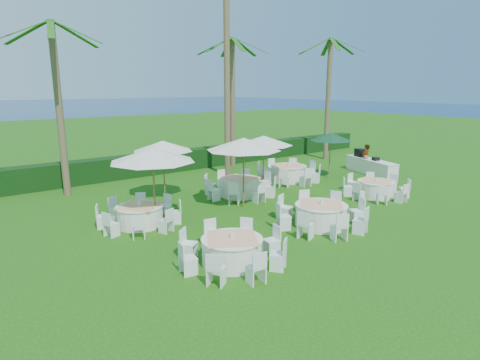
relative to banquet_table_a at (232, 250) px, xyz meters
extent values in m
plane|color=#1A500D|center=(4.16, 0.66, -0.41)|extent=(120.00, 120.00, 0.00)
cube|color=black|center=(4.16, 12.66, 0.19)|extent=(34.00, 1.00, 1.20)
cylinder|color=white|center=(0.00, 0.00, -0.04)|extent=(1.70, 1.70, 0.74)
cylinder|color=white|center=(0.00, 0.00, 0.34)|extent=(1.77, 1.77, 0.03)
cube|color=#F6AC7D|center=(0.00, 0.00, 0.36)|extent=(1.89, 1.89, 0.01)
cylinder|color=silver|center=(0.00, 0.00, 0.45)|extent=(0.12, 0.12, 0.16)
cube|color=white|center=(1.08, 0.78, 0.03)|extent=(0.58, 0.58, 0.89)
cube|color=white|center=(0.21, 1.31, 0.03)|extent=(0.47, 0.47, 0.89)
cube|color=white|center=(-0.78, 1.08, 0.03)|extent=(0.58, 0.58, 0.89)
cube|color=white|center=(-1.31, 0.21, 0.03)|extent=(0.47, 0.47, 0.89)
cube|color=white|center=(-1.08, -0.78, 0.03)|extent=(0.58, 0.58, 0.89)
cube|color=white|center=(-0.21, -1.31, 0.03)|extent=(0.47, 0.47, 0.89)
cube|color=white|center=(0.78, -1.08, 0.03)|extent=(0.58, 0.58, 0.89)
cube|color=white|center=(1.31, -0.21, 0.03)|extent=(0.47, 0.47, 0.89)
cylinder|color=white|center=(4.43, 0.60, -0.01)|extent=(1.82, 1.82, 0.79)
cylinder|color=white|center=(4.43, 0.60, 0.39)|extent=(1.89, 1.89, 0.03)
cube|color=#F6AC7D|center=(4.43, 0.60, 0.41)|extent=(2.07, 2.07, 0.01)
cylinder|color=silver|center=(4.43, 0.60, 0.50)|extent=(0.13, 0.13, 0.17)
cube|color=white|center=(5.76, 1.10, 0.06)|extent=(0.57, 0.57, 0.95)
cube|color=white|center=(5.02, 1.89, 0.06)|extent=(0.58, 0.58, 0.95)
cube|color=white|center=(3.93, 1.92, 0.06)|extent=(0.57, 0.57, 0.95)
cube|color=white|center=(3.14, 1.18, 0.06)|extent=(0.58, 0.58, 0.95)
cube|color=white|center=(3.11, 0.09, 0.06)|extent=(0.57, 0.57, 0.95)
cube|color=white|center=(3.85, -0.70, 0.06)|extent=(0.58, 0.58, 0.95)
cube|color=white|center=(4.94, -0.73, 0.06)|extent=(0.57, 0.57, 0.95)
cube|color=white|center=(5.73, 0.01, 0.06)|extent=(0.58, 0.58, 0.95)
cylinder|color=white|center=(9.54, 1.78, -0.06)|extent=(1.62, 1.62, 0.71)
cylinder|color=white|center=(9.54, 1.78, 0.31)|extent=(1.69, 1.69, 0.03)
cube|color=#F6AC7D|center=(9.54, 1.78, 0.33)|extent=(1.72, 1.72, 0.01)
cylinder|color=silver|center=(9.54, 1.78, 0.42)|extent=(0.11, 0.11, 0.15)
cube|color=white|center=(10.81, 1.80, 0.01)|extent=(0.40, 0.40, 0.85)
cube|color=white|center=(10.43, 2.69, 0.01)|extent=(0.56, 0.56, 0.85)
cube|color=white|center=(9.53, 3.05, 0.01)|extent=(0.40, 0.40, 0.85)
cube|color=white|center=(8.64, 2.67, 0.01)|extent=(0.56, 0.56, 0.85)
cube|color=white|center=(8.27, 1.77, 0.01)|extent=(0.40, 0.40, 0.85)
cube|color=white|center=(8.65, 0.88, 0.01)|extent=(0.56, 0.56, 0.85)
cube|color=white|center=(9.55, 0.52, 0.01)|extent=(0.40, 0.40, 0.85)
cube|color=white|center=(10.45, 0.90, 0.01)|extent=(0.56, 0.56, 0.85)
cylinder|color=white|center=(-0.73, 4.65, -0.05)|extent=(1.64, 1.64, 0.71)
cylinder|color=white|center=(-0.73, 4.65, 0.32)|extent=(1.71, 1.71, 0.03)
cube|color=#F6AC7D|center=(-0.73, 4.65, 0.34)|extent=(1.88, 1.88, 0.01)
cylinder|color=silver|center=(-0.73, 4.65, 0.43)|extent=(0.11, 0.11, 0.15)
cube|color=white|center=(0.48, 5.08, 0.02)|extent=(0.51, 0.51, 0.86)
cube|color=white|center=(-0.18, 5.81, 0.02)|extent=(0.53, 0.53, 0.86)
cube|color=white|center=(-1.16, 5.86, 0.02)|extent=(0.51, 0.51, 0.86)
cube|color=white|center=(-1.89, 5.21, 0.02)|extent=(0.53, 0.53, 0.86)
cube|color=white|center=(-1.95, 4.22, 0.02)|extent=(0.51, 0.51, 0.86)
cube|color=white|center=(-1.29, 3.49, 0.02)|extent=(0.53, 0.53, 0.86)
cube|color=white|center=(-0.31, 3.44, 0.02)|extent=(0.51, 0.51, 0.86)
cube|color=white|center=(0.43, 4.10, 0.02)|extent=(0.53, 0.53, 0.86)
cylinder|color=white|center=(4.68, 5.72, -0.01)|extent=(1.82, 1.82, 0.79)
cylinder|color=white|center=(4.68, 5.72, 0.39)|extent=(1.89, 1.89, 0.03)
cube|color=#F6AC7D|center=(4.68, 5.72, 0.42)|extent=(1.88, 1.88, 0.01)
cylinder|color=silver|center=(4.68, 5.72, 0.50)|extent=(0.13, 0.13, 0.17)
cube|color=white|center=(6.10, 5.66, 0.06)|extent=(0.46, 0.46, 0.95)
cube|color=white|center=(5.72, 6.68, 0.06)|extent=(0.62, 0.62, 0.95)
cube|color=white|center=(4.74, 7.14, 0.06)|extent=(0.46, 0.46, 0.95)
cube|color=white|center=(3.72, 6.76, 0.06)|extent=(0.62, 0.62, 0.95)
cube|color=white|center=(3.26, 5.77, 0.06)|extent=(0.46, 0.46, 0.95)
cube|color=white|center=(3.63, 4.75, 0.06)|extent=(0.62, 0.62, 0.95)
cube|color=white|center=(4.62, 4.30, 0.06)|extent=(0.46, 0.46, 0.95)
cube|color=white|center=(5.64, 4.67, 0.06)|extent=(0.62, 0.62, 0.95)
cylinder|color=white|center=(8.58, 6.53, -0.01)|extent=(1.85, 1.85, 0.80)
cylinder|color=white|center=(8.58, 6.53, 0.41)|extent=(1.93, 1.93, 0.03)
cube|color=#F6AC7D|center=(8.58, 6.53, 0.43)|extent=(2.05, 2.05, 0.01)
cylinder|color=silver|center=(8.58, 6.53, 0.52)|extent=(0.13, 0.13, 0.17)
cube|color=white|center=(9.73, 7.40, 0.07)|extent=(0.63, 0.63, 0.97)
cube|color=white|center=(8.78, 7.96, 0.07)|extent=(0.51, 0.51, 0.97)
cube|color=white|center=(7.71, 7.68, 0.07)|extent=(0.63, 0.63, 0.97)
cube|color=white|center=(7.14, 6.73, 0.07)|extent=(0.51, 0.51, 0.97)
cube|color=white|center=(7.42, 5.65, 0.07)|extent=(0.63, 0.63, 0.97)
cube|color=white|center=(8.38, 5.09, 0.07)|extent=(0.51, 0.51, 0.97)
cube|color=white|center=(9.45, 5.37, 0.07)|extent=(0.63, 0.63, 0.97)
cube|color=white|center=(10.01, 6.32, 0.07)|extent=(0.51, 0.51, 0.97)
cylinder|color=brown|center=(-0.24, 4.38, 0.96)|extent=(0.07, 0.07, 2.73)
cone|color=silver|center=(-0.24, 4.38, 2.19)|extent=(3.06, 3.06, 0.49)
sphere|color=brown|center=(-0.24, 4.38, 2.36)|extent=(0.11, 0.11, 0.11)
cylinder|color=brown|center=(3.67, 4.17, 1.00)|extent=(0.07, 0.07, 2.81)
cone|color=silver|center=(3.67, 4.17, 2.26)|extent=(3.07, 3.07, 0.51)
sphere|color=brown|center=(3.67, 4.17, 2.44)|extent=(0.11, 0.11, 0.11)
cylinder|color=brown|center=(1.65, 7.35, 0.86)|extent=(0.06, 0.06, 2.53)
cone|color=silver|center=(1.65, 7.35, 2.00)|extent=(2.64, 2.64, 0.46)
sphere|color=brown|center=(1.65, 7.35, 2.16)|extent=(0.10, 0.10, 0.10)
cylinder|color=brown|center=(6.42, 6.09, 0.86)|extent=(0.06, 0.06, 2.53)
cone|color=silver|center=(6.42, 6.09, 2.00)|extent=(2.85, 2.85, 0.46)
sphere|color=brown|center=(6.42, 6.09, 2.15)|extent=(0.10, 0.10, 0.10)
cylinder|color=brown|center=(10.91, 5.70, 0.80)|extent=(0.06, 0.06, 2.42)
cone|color=#113E23|center=(10.91, 5.70, 1.89)|extent=(2.29, 2.29, 0.44)
sphere|color=brown|center=(10.91, 5.70, 2.04)|extent=(0.10, 0.10, 0.10)
cube|color=white|center=(13.57, 4.85, 0.01)|extent=(1.77, 3.75, 0.83)
cube|color=white|center=(13.57, 4.85, 0.44)|extent=(1.83, 3.81, 0.04)
cube|color=black|center=(13.89, 5.91, 0.69)|extent=(0.54, 0.61, 0.46)
cube|color=black|center=(13.46, 4.50, 0.55)|extent=(0.40, 0.40, 0.18)
imported|color=gray|center=(13.57, 5.25, 0.44)|extent=(0.66, 0.48, 1.69)
cylinder|color=brown|center=(-1.68, 10.62, 3.45)|extent=(0.32, 0.32, 7.71)
cube|color=#1F5214|center=(-0.63, 10.92, 6.81)|extent=(2.20, 0.86, 1.00)
cube|color=#1F5214|center=(-1.41, 11.68, 6.81)|extent=(0.82, 2.20, 1.00)
cube|color=#1F5214|center=(-2.47, 11.39, 6.81)|extent=(1.77, 1.74, 1.00)
cube|color=#1F5214|center=(-2.74, 10.33, 6.81)|extent=(2.20, 0.86, 1.00)
cube|color=#1F5214|center=(-1.96, 9.56, 6.81)|extent=(0.82, 2.20, 1.00)
cube|color=#1F5214|center=(-0.90, 9.86, 6.81)|extent=(1.77, 1.74, 1.00)
cylinder|color=brown|center=(6.75, 9.57, 6.03)|extent=(0.32, 0.32, 12.88)
cylinder|color=brown|center=(8.82, 11.87, 3.52)|extent=(0.32, 0.32, 7.85)
cube|color=#1F5214|center=(9.90, 12.07, 6.96)|extent=(2.22, 0.69, 1.00)
cube|color=#1F5214|center=(9.18, 12.91, 6.96)|extent=(0.99, 2.17, 1.00)
cube|color=#1F5214|center=(8.11, 12.70, 6.96)|extent=(1.65, 1.85, 1.00)
cube|color=#1F5214|center=(7.74, 11.67, 6.96)|extent=(2.22, 0.69, 1.00)
cube|color=#1F5214|center=(8.46, 10.84, 6.96)|extent=(0.99, 2.17, 1.00)
cube|color=#1F5214|center=(9.54, 11.04, 6.96)|extent=(1.65, 1.85, 1.00)
cylinder|color=brown|center=(15.40, 9.83, 3.65)|extent=(0.32, 0.32, 8.11)
cube|color=#1F5214|center=(16.50, 9.73, 7.21)|extent=(2.22, 0.49, 1.00)
cube|color=#1F5214|center=(16.04, 10.72, 7.21)|extent=(1.51, 1.96, 1.00)
cube|color=#1F5214|center=(14.95, 10.83, 7.21)|extent=(1.17, 2.12, 1.00)
cube|color=#1F5214|center=(14.31, 9.94, 7.21)|extent=(2.22, 0.49, 1.00)
cube|color=#1F5214|center=(14.77, 8.94, 7.21)|extent=(1.51, 1.96, 1.00)
cube|color=#1F5214|center=(15.86, 8.83, 7.21)|extent=(1.17, 2.12, 1.00)
camera|label=1|loc=(-6.30, -8.57, 4.51)|focal=30.00mm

